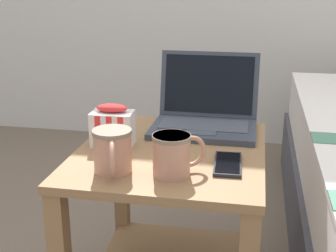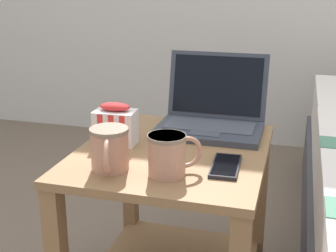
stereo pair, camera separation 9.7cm
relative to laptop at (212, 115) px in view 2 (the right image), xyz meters
The scene contains 6 objects.
bedside_table 0.32m from the laptop, 108.99° to the right, with size 0.50×0.57×0.54m.
laptop is the anchor object (origin of this frame).
mug_front_left 0.37m from the laptop, 95.20° to the right, with size 0.12×0.10×0.10m.
mug_front_right 0.41m from the laptop, 115.37° to the right, with size 0.09×0.14×0.10m.
snack_bag 0.31m from the laptop, 139.51° to the right, with size 0.12×0.08×0.12m.
cell_phone 0.30m from the laptop, 72.43° to the right, with size 0.07×0.15×0.01m.
Camera 2 is at (0.31, -1.14, 0.99)m, focal length 50.00 mm.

